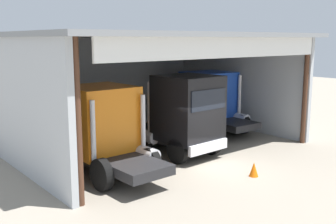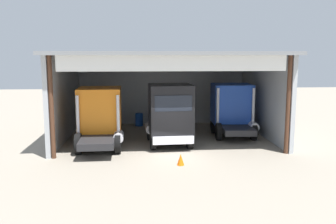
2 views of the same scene
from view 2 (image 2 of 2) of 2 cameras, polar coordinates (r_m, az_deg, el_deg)
The scene contains 8 objects.
ground_plane at distance 19.48m, azimuth 0.77°, elevation -6.95°, with size 80.00×80.00×0.00m, color gray.
workshop_shed at distance 24.49m, azimuth -0.42°, elevation 5.28°, with size 13.54×10.38×5.51m.
truck_orange_left_bay at distance 21.49m, azimuth -10.55°, elevation -0.60°, with size 2.67×4.93×3.44m.
truck_black_center_right_bay at distance 21.31m, azimuth 0.22°, elevation -0.28°, with size 2.73×5.06×3.66m.
truck_blue_center_bay at distance 24.61m, azimuth 10.02°, elevation 0.56°, with size 2.74×4.59×3.41m.
oil_drum at distance 27.76m, azimuth -4.53°, elevation -1.19°, with size 0.58×0.58×0.94m, color #194CB2.
tool_cart at distance 27.29m, azimuth -0.70°, elevation -1.28°, with size 0.90×0.60×1.00m, color black.
traffic_cone at distance 17.92m, azimuth 1.99°, elevation -7.44°, with size 0.36×0.36×0.56m, color orange.
Camera 2 is at (-1.69, -18.66, 5.31)m, focal length 39.03 mm.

